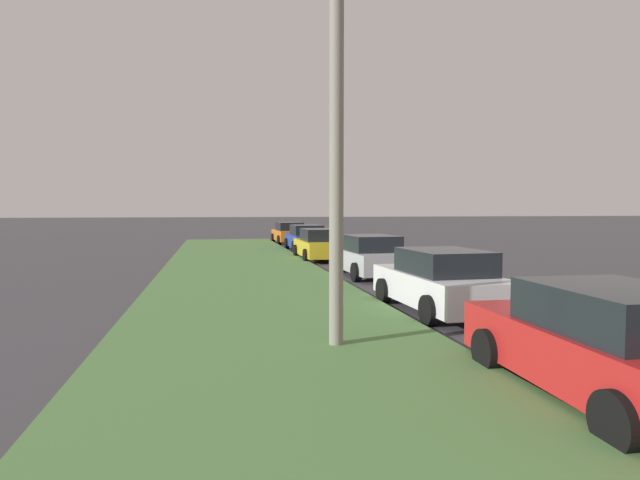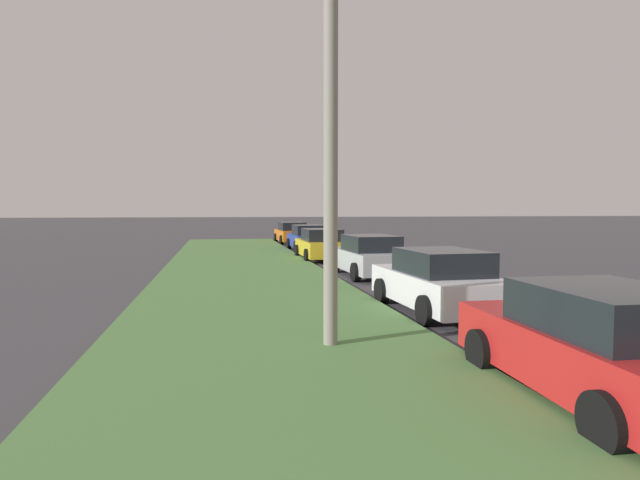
# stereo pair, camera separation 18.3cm
# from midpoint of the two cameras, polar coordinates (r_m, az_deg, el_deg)

# --- Properties ---
(grass_median) EXTENTS (60.00, 6.00, 0.12)m
(grass_median) POSITION_cam_midpoint_polar(r_m,az_deg,el_deg) (10.88, -5.94, -9.15)
(grass_median) COLOR #517F42
(grass_median) RESTS_ON ground
(parked_car_red) EXTENTS (4.35, 2.12, 1.47)m
(parked_car_red) POSITION_cam_midpoint_polar(r_m,az_deg,el_deg) (7.64, 27.71, -9.87)
(parked_car_red) COLOR red
(parked_car_red) RESTS_ON ground
(parked_car_white) EXTENTS (4.36, 2.14, 1.47)m
(parked_car_white) POSITION_cam_midpoint_polar(r_m,az_deg,el_deg) (12.81, 12.35, -4.33)
(parked_car_white) COLOR silver
(parked_car_white) RESTS_ON ground
(parked_car_silver) EXTENTS (4.37, 2.15, 1.47)m
(parked_car_silver) POSITION_cam_midpoint_polar(r_m,az_deg,el_deg) (19.16, 4.99, -1.73)
(parked_car_silver) COLOR #B2B5BA
(parked_car_silver) RESTS_ON ground
(parked_car_yellow) EXTENTS (4.32, 2.06, 1.47)m
(parked_car_yellow) POSITION_cam_midpoint_polar(r_m,az_deg,el_deg) (25.05, -0.21, -0.52)
(parked_car_yellow) COLOR gold
(parked_car_yellow) RESTS_ON ground
(parked_car_blue) EXTENTS (4.33, 2.08, 1.47)m
(parked_car_blue) POSITION_cam_midpoint_polar(r_m,az_deg,el_deg) (30.74, -1.67, 0.20)
(parked_car_blue) COLOR #23389E
(parked_car_blue) RESTS_ON ground
(parked_car_orange) EXTENTS (4.36, 2.14, 1.47)m
(parked_car_orange) POSITION_cam_midpoint_polar(r_m,az_deg,el_deg) (36.97, -3.45, 0.73)
(parked_car_orange) COLOR orange
(parked_car_orange) RESTS_ON ground
(streetlight) EXTENTS (0.96, 2.83, 7.50)m
(streetlight) POSITION_cam_midpoint_polar(r_m,az_deg,el_deg) (9.18, 3.47, 15.77)
(streetlight) COLOR gray
(streetlight) RESTS_ON ground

